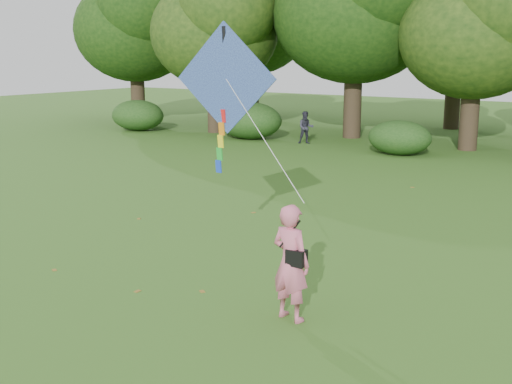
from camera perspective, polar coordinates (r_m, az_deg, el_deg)
The scene contains 7 objects.
ground at distance 10.82m, azimuth -0.78°, elevation -10.43°, with size 100.00×100.00×0.00m, color #265114.
man_kite_flyer at distance 10.16m, azimuth 3.11°, elevation -6.29°, with size 0.69×0.45×1.89m, color #D56480.
bystander_left at distance 30.01m, azimuth 4.45°, elevation 5.73°, with size 0.73×0.57×1.51m, color #2C2B39.
crossbody_bag at distance 10.04m, azimuth 3.60°, elevation -5.77°, with size 0.43×0.20×0.73m.
flying_kite at distance 12.80m, azimuth -2.70°, elevation 9.81°, with size 4.04×2.22×3.01m.
shrub_band at distance 26.81m, azimuth 19.61°, elevation 4.49°, with size 39.15×3.22×1.88m.
fallen_leaves at distance 15.04m, azimuth 2.59°, elevation -3.81°, with size 9.78×15.32×0.01m.
Camera 1 is at (5.63, -8.24, 4.18)m, focal length 45.00 mm.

